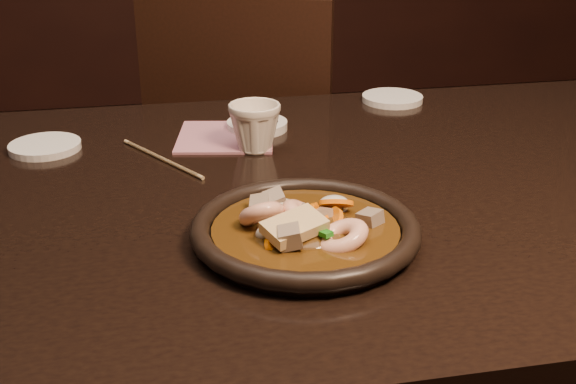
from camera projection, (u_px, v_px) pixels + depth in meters
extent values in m
cube|color=black|center=(247.00, 202.00, 1.04)|extent=(1.60, 0.90, 0.04)
cylinder|color=black|center=(540.00, 260.00, 1.65)|extent=(0.06, 0.06, 0.71)
cube|color=black|center=(259.00, 177.00, 1.85)|extent=(0.58, 0.58, 0.04)
cylinder|color=black|center=(336.00, 234.00, 2.07)|extent=(0.04, 0.04, 0.43)
cylinder|color=black|center=(314.00, 300.00, 1.75)|extent=(0.04, 0.04, 0.43)
cylinder|color=black|center=(216.00, 223.00, 2.14)|extent=(0.04, 0.04, 0.43)
cylinder|color=black|center=(175.00, 284.00, 1.82)|extent=(0.04, 0.04, 0.43)
cube|color=black|center=(235.00, 105.00, 1.57)|extent=(0.40, 0.19, 0.46)
cylinder|color=black|center=(305.00, 237.00, 0.88)|extent=(0.26, 0.26, 0.01)
torus|color=black|center=(305.00, 228.00, 0.88)|extent=(0.28, 0.28, 0.02)
cylinder|color=#3B230A|center=(305.00, 231.00, 0.88)|extent=(0.23, 0.23, 0.01)
ellipsoid|color=#3B230A|center=(305.00, 231.00, 0.88)|extent=(0.13, 0.12, 0.04)
torus|color=#EDB596|center=(305.00, 218.00, 0.89)|extent=(0.06, 0.06, 0.05)
torus|color=#EDB596|center=(261.00, 214.00, 0.87)|extent=(0.07, 0.07, 0.05)
torus|color=#EDB596|center=(342.00, 237.00, 0.84)|extent=(0.07, 0.07, 0.04)
cube|color=gray|center=(370.00, 220.00, 0.89)|extent=(0.04, 0.04, 0.03)
cube|color=gray|center=(290.00, 237.00, 0.82)|extent=(0.03, 0.03, 0.03)
cube|color=gray|center=(275.00, 200.00, 0.92)|extent=(0.03, 0.03, 0.03)
cube|color=gray|center=(298.00, 216.00, 0.89)|extent=(0.03, 0.03, 0.03)
cube|color=gray|center=(294.00, 215.00, 0.90)|extent=(0.03, 0.03, 0.02)
cube|color=gray|center=(319.00, 218.00, 0.88)|extent=(0.03, 0.04, 0.03)
cube|color=gray|center=(261.00, 206.00, 0.92)|extent=(0.03, 0.03, 0.03)
cylinder|color=orange|center=(315.00, 214.00, 0.88)|extent=(0.03, 0.05, 0.04)
cylinder|color=orange|center=(275.00, 242.00, 0.84)|extent=(0.05, 0.05, 0.04)
cylinder|color=orange|center=(336.00, 204.00, 0.91)|extent=(0.05, 0.05, 0.03)
cylinder|color=orange|center=(312.00, 221.00, 0.87)|extent=(0.05, 0.04, 0.04)
cylinder|color=orange|center=(335.00, 218.00, 0.88)|extent=(0.04, 0.05, 0.04)
cube|color=#187316|center=(305.00, 241.00, 0.84)|extent=(0.04, 0.04, 0.02)
cube|color=#187316|center=(308.00, 222.00, 0.88)|extent=(0.04, 0.02, 0.02)
cube|color=#187316|center=(312.00, 225.00, 0.86)|extent=(0.02, 0.04, 0.02)
cube|color=#187316|center=(303.00, 219.00, 0.87)|extent=(0.04, 0.03, 0.02)
cube|color=#187316|center=(271.00, 234.00, 0.86)|extent=(0.02, 0.04, 0.01)
cube|color=#187316|center=(318.00, 231.00, 0.84)|extent=(0.03, 0.04, 0.01)
ellipsoid|color=beige|center=(273.00, 233.00, 0.86)|extent=(0.04, 0.02, 0.03)
ellipsoid|color=beige|center=(282.00, 207.00, 0.92)|extent=(0.04, 0.03, 0.02)
ellipsoid|color=beige|center=(302.00, 225.00, 0.86)|extent=(0.03, 0.02, 0.02)
ellipsoid|color=beige|center=(297.00, 238.00, 0.84)|extent=(0.04, 0.02, 0.02)
ellipsoid|color=beige|center=(334.00, 203.00, 0.93)|extent=(0.04, 0.03, 0.02)
cube|color=#E0C486|center=(294.00, 226.00, 0.84)|extent=(0.08, 0.07, 0.03)
cylinder|color=white|center=(257.00, 125.00, 1.27)|extent=(0.11, 0.11, 0.01)
cylinder|color=white|center=(45.00, 146.00, 1.17)|extent=(0.12, 0.12, 0.01)
cylinder|color=white|center=(392.00, 98.00, 1.43)|extent=(0.12, 0.12, 0.01)
imported|color=white|center=(255.00, 126.00, 1.16)|extent=(0.10, 0.09, 0.08)
cylinder|color=tan|center=(164.00, 159.00, 1.13)|extent=(0.11, 0.18, 0.01)
cylinder|color=tan|center=(160.00, 158.00, 1.14)|extent=(0.11, 0.18, 0.01)
cube|color=#B46E7E|center=(226.00, 137.00, 1.23)|extent=(0.19, 0.19, 0.00)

